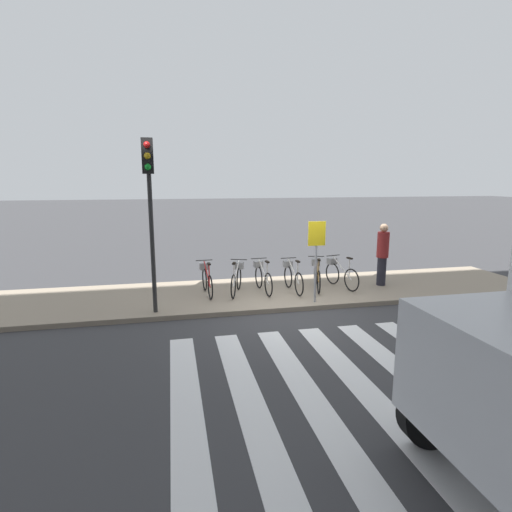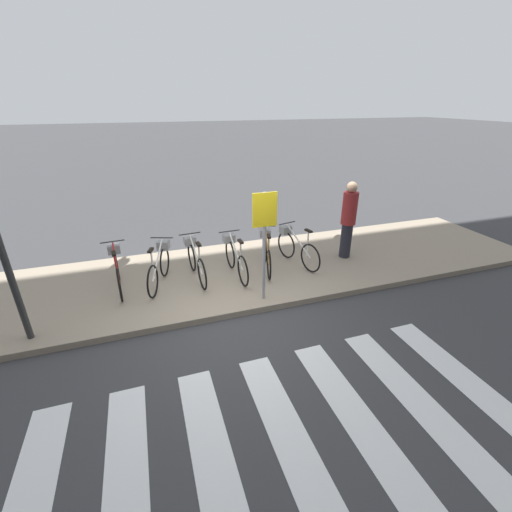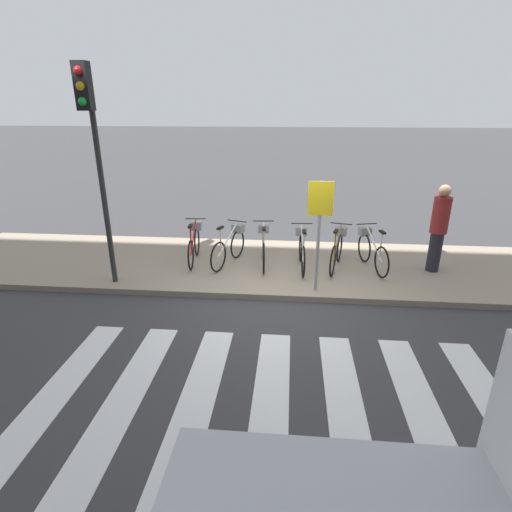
{
  "view_description": "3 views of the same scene",
  "coord_description": "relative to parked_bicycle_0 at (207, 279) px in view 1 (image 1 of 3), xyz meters",
  "views": [
    {
      "loc": [
        -2.81,
        -8.91,
        3.17
      ],
      "look_at": [
        -0.67,
        1.14,
        1.21
      ],
      "focal_mm": 28.0,
      "sensor_mm": 36.0,
      "label": 1
    },
    {
      "loc": [
        -1.24,
        -4.98,
        3.59
      ],
      "look_at": [
        0.58,
        0.45,
        0.95
      ],
      "focal_mm": 24.0,
      "sensor_mm": 36.0,
      "label": 2
    },
    {
      "loc": [
        0.17,
        -6.58,
        3.4
      ],
      "look_at": [
        -0.48,
        0.64,
        0.63
      ],
      "focal_mm": 28.0,
      "sensor_mm": 36.0,
      "label": 3
    }
  ],
  "objects": [
    {
      "name": "pedestrian",
      "position": [
        5.11,
        -0.14,
        0.54
      ],
      "size": [
        0.34,
        0.34,
        1.81
      ],
      "color": "#23232D",
      "rests_on": "sidewalk"
    },
    {
      "name": "parked_bicycle_1",
      "position": [
        0.82,
        -0.08,
        0.0
      ],
      "size": [
        0.63,
        1.45,
        0.94
      ],
      "color": "black",
      "rests_on": "sidewalk"
    },
    {
      "name": "road_crosswalk",
      "position": [
        1.93,
        -6.77,
        -0.54
      ],
      "size": [
        5.85,
        8.0,
        0.01
      ],
      "color": "silver",
      "rests_on": "ground_plane"
    },
    {
      "name": "sidewalk",
      "position": [
        1.93,
        -0.04,
        -0.48
      ],
      "size": [
        15.31,
        3.15,
        0.12
      ],
      "color": "gray",
      "rests_on": "ground_plane"
    },
    {
      "name": "traffic_light",
      "position": [
        -1.32,
        -1.37,
        2.39
      ],
      "size": [
        0.24,
        0.4,
        3.93
      ],
      "color": "#2D2D2D",
      "rests_on": "sidewalk"
    },
    {
      "name": "ground_plane",
      "position": [
        1.93,
        -1.61,
        -0.54
      ],
      "size": [
        120.0,
        120.0,
        0.0
      ],
      "primitive_type": "plane",
      "color": "#38383A"
    },
    {
      "name": "sign_post",
      "position": [
        2.61,
        -1.32,
        0.98
      ],
      "size": [
        0.44,
        0.07,
        2.06
      ],
      "color": "#99999E",
      "rests_on": "sidewalk"
    },
    {
      "name": "parked_bicycle_3",
      "position": [
        2.36,
        -0.17,
        0.0
      ],
      "size": [
        0.46,
        1.52,
        0.94
      ],
      "color": "black",
      "rests_on": "sidewalk"
    },
    {
      "name": "parked_bicycle_0",
      "position": [
        0.0,
        0.0,
        0.0
      ],
      "size": [
        0.46,
        1.52,
        0.94
      ],
      "color": "black",
      "rests_on": "sidewalk"
    },
    {
      "name": "parked_bicycle_5",
      "position": [
        3.83,
        -0.07,
        0.0
      ],
      "size": [
        0.53,
        1.49,
        0.94
      ],
      "color": "black",
      "rests_on": "sidewalk"
    },
    {
      "name": "parked_bicycle_2",
      "position": [
        1.54,
        -0.05,
        0.0
      ],
      "size": [
        0.46,
        1.52,
        0.94
      ],
      "color": "black",
      "rests_on": "sidewalk"
    },
    {
      "name": "parked_bicycle_4",
      "position": [
        3.12,
        -0.1,
        0.0
      ],
      "size": [
        0.55,
        1.48,
        0.94
      ],
      "color": "black",
      "rests_on": "sidewalk"
    }
  ]
}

